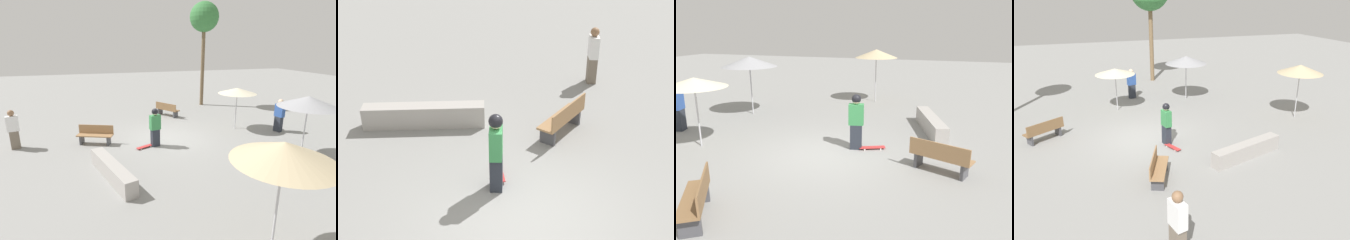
{
  "view_description": "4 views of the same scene",
  "coord_description": "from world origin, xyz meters",
  "views": [
    {
      "loc": [
        11.38,
        -3.24,
        4.38
      ],
      "look_at": [
        0.87,
        -0.16,
        1.18
      ],
      "focal_mm": 28.0,
      "sensor_mm": 36.0,
      "label": 1
    },
    {
      "loc": [
        -1.3,
        6.79,
        5.89
      ],
      "look_at": [
        0.69,
        -1.15,
        1.39
      ],
      "focal_mm": 50.0,
      "sensor_mm": 36.0,
      "label": 2
    },
    {
      "loc": [
        -8.39,
        -3.33,
        3.64
      ],
      "look_at": [
        0.67,
        -0.37,
        0.92
      ],
      "focal_mm": 35.0,
      "sensor_mm": 36.0,
      "label": 3
    },
    {
      "loc": [
        -2.42,
        -12.27,
        5.67
      ],
      "look_at": [
        1.36,
        -0.96,
        1.04
      ],
      "focal_mm": 35.0,
      "sensor_mm": 36.0,
      "label": 4
    }
  ],
  "objects": [
    {
      "name": "concrete_ledge",
      "position": [
        3.24,
        -2.8,
        0.29
      ],
      "size": [
        3.05,
        1.31,
        0.58
      ],
      "rotation": [
        0.0,
        0.0,
        0.3
      ],
      "color": "#A8A39E",
      "rests_on": "ground_plane"
    },
    {
      "name": "ground_plane",
      "position": [
        0.0,
        0.0,
        0.0
      ],
      "size": [
        60.0,
        60.0,
        0.0
      ],
      "primitive_type": "plane",
      "color": "gray"
    },
    {
      "name": "shade_umbrella_grey",
      "position": [
        3.48,
        4.7,
        2.24
      ],
      "size": [
        2.29,
        2.29,
        2.46
      ],
      "color": "#B7B7BC",
      "rests_on": "ground_plane"
    },
    {
      "name": "skateboard",
      "position": [
        0.88,
        -1.22,
        0.06
      ],
      "size": [
        0.5,
        0.81,
        0.07
      ],
      "rotation": [
        0.0,
        0.0,
        5.12
      ],
      "color": "red",
      "rests_on": "ground_plane"
    },
    {
      "name": "skater_main",
      "position": [
        0.78,
        -0.72,
        0.92
      ],
      "size": [
        0.34,
        0.5,
        1.71
      ],
      "rotation": [
        0.0,
        0.0,
        4.93
      ],
      "color": "#282D38",
      "rests_on": "ground_plane"
    },
    {
      "name": "bystander_far",
      "position": [
        0.6,
        5.86,
        0.84
      ],
      "size": [
        0.51,
        0.36,
        1.69
      ],
      "rotation": [
        0.0,
        0.0,
        3.39
      ],
      "color": "#282D38",
      "rests_on": "ground_plane"
    },
    {
      "name": "bench_near",
      "position": [
        -3.86,
        1.17,
        0.43
      ],
      "size": [
        1.57,
        1.26,
        0.85
      ],
      "rotation": [
        0.0,
        0.0,
        0.59
      ],
      "color": "#47474C",
      "rests_on": "ground_plane"
    },
    {
      "name": "shade_umbrella_cream",
      "position": [
        -0.51,
        4.0,
        2.03
      ],
      "size": [
        1.98,
        1.98,
        2.18
      ],
      "color": "#B7B7BC",
      "rests_on": "ground_plane"
    },
    {
      "name": "shade_umbrella_tan",
      "position": [
        7.54,
        0.21,
        2.38
      ],
      "size": [
        2.07,
        2.07,
        2.59
      ],
      "color": "#B7B7BC",
      "rests_on": "ground_plane"
    },
    {
      "name": "bench_far",
      "position": [
        -0.23,
        -3.26,
        0.43
      ],
      "size": [
        0.99,
        1.65,
        0.85
      ],
      "rotation": [
        0.0,
        0.0,
        4.34
      ],
      "color": "#47474C",
      "rests_on": "ground_plane"
    }
  ]
}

